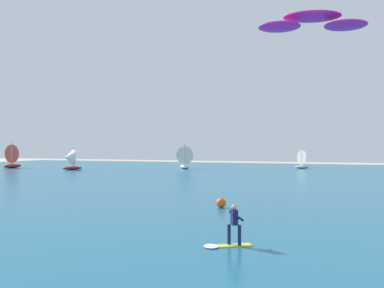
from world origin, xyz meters
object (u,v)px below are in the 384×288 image
at_px(kite, 312,22).
at_px(sailboat_mid_left, 304,159).
at_px(sailboat_outermost, 15,156).
at_px(kitesurfer, 230,231).
at_px(sailboat_near_shore, 70,159).
at_px(sailboat_mid_right, 184,157).
at_px(marker_buoy, 221,203).

distance_m(kite, sailboat_mid_left, 53.38).
xyz_separation_m(kite, sailboat_outermost, (-57.39, 34.16, -9.02)).
bearing_deg(sailboat_mid_left, kitesurfer, -87.41).
height_order(sailboat_mid_left, sailboat_near_shore, sailboat_near_shore).
bearing_deg(kitesurfer, kite, 73.96).
bearing_deg(sailboat_mid_right, sailboat_mid_left, 22.25).
height_order(sailboat_near_shore, marker_buoy, sailboat_near_shore).
bearing_deg(kitesurfer, sailboat_mid_left, 92.59).
relative_size(kite, sailboat_near_shore, 1.65).
bearing_deg(sailboat_outermost, sailboat_mid_right, 17.01).
height_order(sailboat_mid_right, sailboat_near_shore, sailboat_mid_right).
xyz_separation_m(kitesurfer, marker_buoy, (-3.25, 9.47, -0.28)).
height_order(kite, sailboat_mid_right, kite).
height_order(kitesurfer, sailboat_mid_left, sailboat_mid_left).
height_order(sailboat_mid_left, marker_buoy, sailboat_mid_left).
bearing_deg(marker_buoy, sailboat_mid_left, 89.46).
xyz_separation_m(sailboat_mid_right, sailboat_near_shore, (-16.71, -11.53, -0.29)).
relative_size(sailboat_outermost, sailboat_near_shore, 1.26).
bearing_deg(sailboat_mid_left, sailboat_outermost, -160.84).
bearing_deg(sailboat_outermost, kite, -30.76).
height_order(sailboat_mid_left, sailboat_outermost, sailboat_outermost).
distance_m(sailboat_mid_left, sailboat_near_shore, 42.66).
distance_m(kite, sailboat_outermost, 67.39).
bearing_deg(kitesurfer, sailboat_outermost, 141.89).
bearing_deg(sailboat_near_shore, sailboat_mid_left, 28.10).
bearing_deg(marker_buoy, kite, -6.06).
relative_size(kitesurfer, sailboat_mid_left, 0.50).
distance_m(kitesurfer, sailboat_outermost, 69.72).
xyz_separation_m(kite, marker_buoy, (-5.80, 0.62, -11.01)).
bearing_deg(sailboat_mid_left, sailboat_near_shore, -151.90).
xyz_separation_m(kitesurfer, kite, (2.55, 8.86, 10.72)).
xyz_separation_m(sailboat_mid_left, marker_buoy, (-0.49, -51.63, -1.47)).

